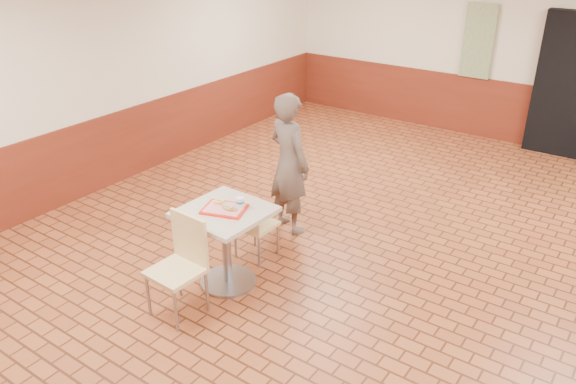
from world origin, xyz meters
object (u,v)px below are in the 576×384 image
Objects in this scene: chair_main_front at (181,260)px; long_john_donut at (228,207)px; ring_donut at (219,201)px; serving_tray at (224,209)px; main_table at (226,235)px; chair_main_back at (252,221)px; paper_cup at (240,202)px; customer at (289,164)px.

chair_main_front is 6.02× the size of long_john_donut.
serving_tray is at bearing -27.35° from ring_donut.
serving_tray is (0.00, 0.00, 0.29)m from main_table.
chair_main_back is 0.61m from ring_donut.
ring_donut is at bearing 159.64° from long_john_donut.
paper_cup reaches higher than serving_tray.
ring_donut is 0.63× the size of long_john_donut.
chair_main_back is 2.09× the size of serving_tray.
customer is 16.74× the size of ring_donut.
chair_main_back is at bearing 98.53° from serving_tray.
chair_main_back is 0.89m from customer.
chair_main_front is at bearing -95.92° from main_table.
chair_main_front is 9.62× the size of ring_donut.
long_john_donut is (0.20, -1.31, 0.05)m from customer.
ring_donut is (0.03, -1.25, 0.04)m from customer.
ring_donut is at bearing 152.65° from main_table.
serving_tray is at bearing 113.26° from customer.
paper_cup reaches higher than main_table.
main_table is at bearing -136.71° from paper_cup.
long_john_donut reaches higher than main_table.
chair_main_front is at bearing 92.21° from chair_main_back.
chair_main_front is 2.41× the size of serving_tray.
ring_donut is (-0.06, 0.62, 0.34)m from chair_main_front.
customer is (-0.15, 1.31, 0.27)m from main_table.
ring_donut is at bearing 98.69° from chair_main_front.
chair_main_back is at bearing 115.21° from paper_cup.
customer is at bearing 98.77° from long_john_donut.
long_john_donut is at bearing -20.36° from ring_donut.
chair_main_front is 0.67m from long_john_donut.
chair_main_front reaches higher than serving_tray.
long_john_donut is 0.13m from paper_cup.
serving_tray is (0.06, 0.56, 0.31)m from chair_main_front.
long_john_donut is 1.62× the size of paper_cup.
paper_cup is (0.23, 0.04, 0.03)m from ring_donut.
paper_cup reaches higher than ring_donut.
chair_main_back is at bearing 103.87° from long_john_donut.
customer reaches higher than long_john_donut.
chair_main_back is 8.46× the size of paper_cup.
customer reaches higher than serving_tray.
serving_tray is (0.15, -1.31, 0.01)m from customer.
chair_main_back is at bearing 94.02° from chair_main_front.
paper_cup is at bearing 43.29° from serving_tray.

